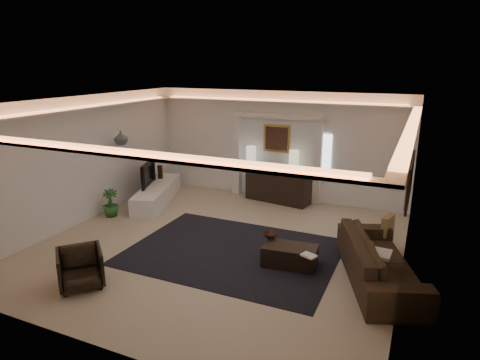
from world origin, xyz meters
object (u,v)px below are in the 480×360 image
at_px(sofa, 380,260).
at_px(coffee_table, 290,255).
at_px(armchair, 80,268).
at_px(console, 278,187).

relative_size(sofa, coffee_table, 2.66).
xyz_separation_m(sofa, armchair, (-4.51, -2.21, -0.05)).
relative_size(console, coffee_table, 1.77).
relative_size(coffee_table, armchair, 1.36).
bearing_deg(sofa, console, 21.42).
bearing_deg(armchair, console, 26.54).
bearing_deg(armchair, coffee_table, -12.36).
relative_size(console, armchair, 2.40).
bearing_deg(sofa, coffee_table, 73.50).
height_order(console, sofa, console).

